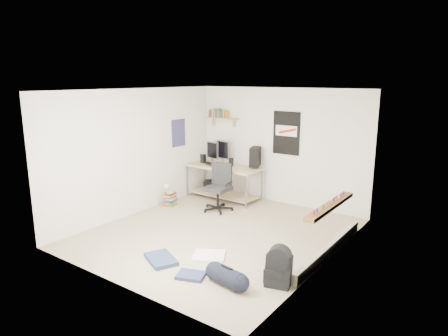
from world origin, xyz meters
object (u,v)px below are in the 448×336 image
Objects in this scene: office_chair at (218,188)px; backpack at (279,271)px; desk at (224,183)px; book_stack at (170,199)px; duffel_bag at (227,276)px.

backpack is (2.49, -1.98, -0.29)m from office_chair.
book_stack is at bearing -97.45° from desk.
desk is 3.93m from duffel_bag.
office_chair is at bearing 19.20° from book_stack.
office_chair is (0.39, -0.76, 0.12)m from desk.
office_chair reaches higher than desk.
backpack reaches higher than duffel_bag.
office_chair reaches higher than duffel_bag.
duffel_bag is 1.17× the size of book_stack.
desk is 3.94× the size of backpack.
office_chair reaches higher than backpack.
office_chair is 3.19m from backpack.
backpack is 0.91× the size of duffel_bag.
backpack is 0.69m from duffel_bag.
book_stack is (-0.62, -1.11, -0.21)m from desk.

